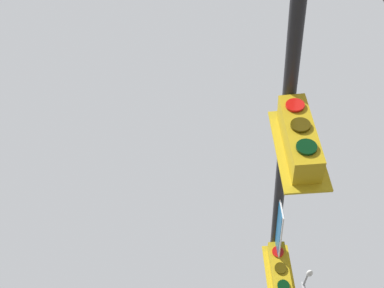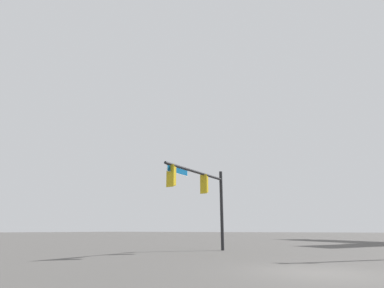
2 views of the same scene
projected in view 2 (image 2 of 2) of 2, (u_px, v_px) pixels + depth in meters
ground_plane at (318, 273)px, 10.07m from camera, size 400.00×400.00×0.00m
signal_pole_near at (203, 189)px, 20.11m from camera, size 7.06×0.67×5.67m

